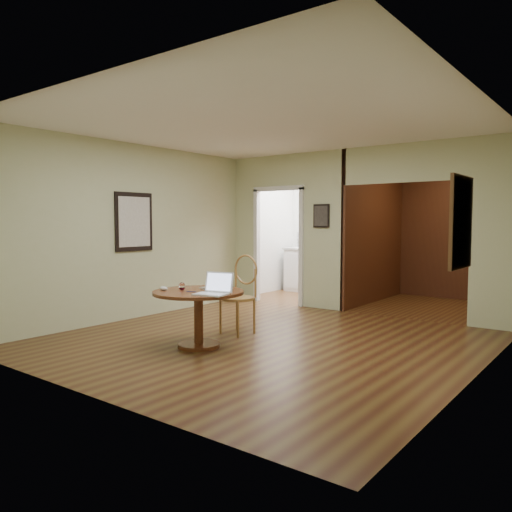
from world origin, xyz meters
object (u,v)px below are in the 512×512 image
Objects in this scene: chair at (241,290)px; closed_laptop at (208,289)px; open_laptop at (215,289)px; dining_table at (198,305)px.

closed_laptop is (0.14, -0.79, 0.10)m from chair.
open_laptop is at bearing -27.33° from closed_laptop.
chair is at bearing 107.66° from closed_laptop.
open_laptop reaches higher than closed_laptop.
closed_laptop is (-0.28, 0.20, -0.05)m from open_laptop.
open_laptop is (0.35, -0.10, 0.24)m from dining_table.
dining_table is at bearing -81.34° from chair.
open_laptop is at bearing -62.89° from chair.
open_laptop is at bearing -15.76° from dining_table.
closed_laptop is at bearing 57.70° from dining_table.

